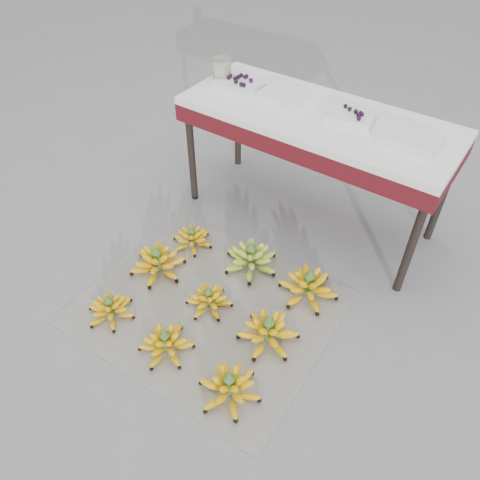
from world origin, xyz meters
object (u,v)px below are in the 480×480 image
Objects in this scene: bunch_front_right at (229,387)px; glass_jar at (222,71)px; newspaper_mat at (208,307)px; bunch_back_left at (192,239)px; tray_left at (286,96)px; bunch_mid_center at (209,300)px; bunch_back_right at (309,286)px; vendor_table at (317,127)px; tray_far_left at (239,84)px; tray_right at (351,117)px; bunch_mid_right at (268,332)px; bunch_mid_left at (158,262)px; tray_far_right at (411,140)px; bunch_front_center at (166,343)px; bunch_front_left at (111,309)px; bunch_back_center at (251,259)px.

glass_jar is (-0.97, 1.29, 0.73)m from bunch_front_right.
bunch_back_left is (-0.36, 0.32, 0.05)m from newspaper_mat.
bunch_mid_center is at bearing -80.21° from tray_left.
bunch_back_right reaches higher than newspaper_mat.
newspaper_mat is at bearing 125.88° from bunch_front_right.
newspaper_mat is 1.37m from glass_jar.
bunch_back_left is 2.01× the size of glass_jar.
tray_far_left is (-0.52, 0.00, 0.11)m from vendor_table.
tray_left is 1.08× the size of tray_right.
bunch_mid_right is 1.33× the size of bunch_back_left.
bunch_mid_left is 1.27× the size of tray_far_right.
bunch_back_left is at bearing 100.44° from bunch_front_center.
bunch_front_center is 1.58m from glass_jar.
vendor_table is at bearing 78.33° from bunch_front_left.
bunch_mid_right is at bearing 79.57° from bunch_front_right.
bunch_back_center is (0.41, 0.32, 0.00)m from bunch_mid_left.
glass_jar is at bearing 148.21° from bunch_back_right.
bunch_mid_left is 0.75m from bunch_mid_right.
bunch_mid_center is 1.10m from vendor_table.
bunch_mid_left is at bearing 160.78° from bunch_mid_right.
bunch_mid_left is 0.95× the size of bunch_mid_right.
bunch_mid_left is at bearing -120.42° from bunch_back_center.
bunch_front_left is at bearing -80.51° from glass_jar.
bunch_mid_center is 0.83× the size of bunch_back_right.
newspaper_mat is 3.55× the size of bunch_mid_left.
bunch_front_center is 0.84× the size of bunch_back_center.
bunch_back_center is 1.53× the size of tray_right.
tray_right reaches higher than bunch_mid_right.
newspaper_mat is at bearing -64.23° from tray_far_left.
bunch_front_center is 0.79m from bunch_back_right.
tray_left is at bearing 170.41° from vendor_table.
bunch_front_right is 0.71m from bunch_back_right.
glass_jar is (-0.95, 0.94, 0.72)m from bunch_mid_right.
tray_far_left reaches higher than bunch_back_right.
tray_far_right is at bearing 70.49° from bunch_back_right.
vendor_table is (0.06, 1.26, 0.58)m from bunch_front_center.
glass_jar is at bearing 111.89° from bunch_mid_left.
bunch_mid_right reaches higher than bunch_back_left.
bunch_mid_left is at bearing -83.31° from bunch_back_left.
bunch_front_center reaches higher than bunch_back_left.
bunch_mid_center reaches higher than newspaper_mat.
newspaper_mat is 3.38× the size of bunch_mid_right.
glass_jar reaches higher than vendor_table.
bunch_back_center is at bearing -50.23° from tray_far_left.
vendor_table is (0.45, 0.89, 0.57)m from bunch_mid_left.
bunch_front_left is 0.64m from bunch_back_left.
glass_jar reaches higher than bunch_back_center.
tray_far_left is at bearing 110.26° from bunch_back_left.
newspaper_mat is at bearing 165.20° from bunch_mid_right.
bunch_back_center reaches higher than bunch_mid_center.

